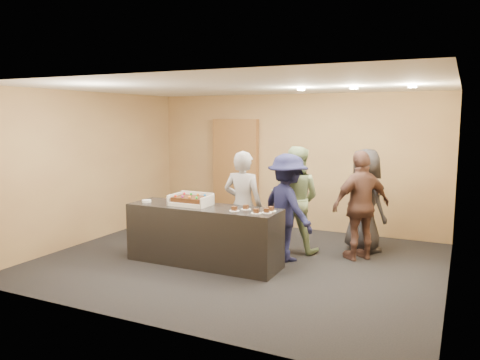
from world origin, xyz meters
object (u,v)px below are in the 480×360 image
(storage_cabinet, at_px, (236,171))
(serving_counter, at_px, (204,235))
(plate_stack, at_px, (147,201))
(person_navy_man, at_px, (287,207))
(person_dark_suit, at_px, (365,200))
(cake_box, at_px, (192,202))
(person_server_grey, at_px, (243,206))
(person_sage_man, at_px, (295,199))
(person_brown_extra, at_px, (361,205))
(sheet_cake, at_px, (191,199))

(storage_cabinet, bearing_deg, serving_counter, -73.53)
(storage_cabinet, distance_m, plate_stack, 2.87)
(person_navy_man, height_order, person_dark_suit, person_dark_suit)
(cake_box, height_order, person_server_grey, person_server_grey)
(serving_counter, height_order, person_sage_man, person_sage_man)
(storage_cabinet, bearing_deg, person_brown_extra, -26.72)
(plate_stack, bearing_deg, person_dark_suit, 31.19)
(person_server_grey, xyz_separation_m, person_sage_man, (0.58, 0.80, 0.02))
(person_navy_man, bearing_deg, person_server_grey, 59.07)
(sheet_cake, height_order, person_navy_man, person_navy_man)
(sheet_cake, distance_m, person_brown_extra, 2.68)
(storage_cabinet, bearing_deg, plate_stack, -93.52)
(person_brown_extra, bearing_deg, serving_counter, -15.28)
(person_server_grey, distance_m, person_sage_man, 0.99)
(serving_counter, height_order, cake_box, cake_box)
(cake_box, xyz_separation_m, person_dark_suit, (2.31, 1.75, -0.08))
(person_sage_man, distance_m, person_navy_man, 0.51)
(person_server_grey, bearing_deg, serving_counter, 41.35)
(sheet_cake, bearing_deg, person_navy_man, 29.65)
(serving_counter, bearing_deg, person_dark_suit, 40.04)
(person_brown_extra, xyz_separation_m, person_dark_suit, (-0.04, 0.48, -0.00))
(person_brown_extra, relative_size, person_dark_suit, 1.00)
(cake_box, xyz_separation_m, person_server_grey, (0.68, 0.43, -0.08))
(storage_cabinet, height_order, person_dark_suit, storage_cabinet)
(storage_cabinet, bearing_deg, cake_box, -77.75)
(serving_counter, height_order, person_brown_extra, person_brown_extra)
(serving_counter, distance_m, person_server_grey, 0.76)
(plate_stack, distance_m, person_server_grey, 1.55)
(cake_box, distance_m, person_brown_extra, 2.66)
(serving_counter, distance_m, person_brown_extra, 2.52)
(person_sage_man, height_order, person_dark_suit, person_sage_man)
(cake_box, relative_size, person_brown_extra, 0.35)
(cake_box, height_order, person_dark_suit, person_dark_suit)
(serving_counter, height_order, person_navy_man, person_navy_man)
(serving_counter, distance_m, plate_stack, 1.10)
(storage_cabinet, xyz_separation_m, sheet_cake, (0.60, -2.77, -0.11))
(plate_stack, xyz_separation_m, person_sage_man, (2.03, 1.34, -0.03))
(sheet_cake, height_order, plate_stack, sheet_cake)
(serving_counter, relative_size, person_brown_extra, 1.38)
(cake_box, height_order, person_navy_man, person_navy_man)
(sheet_cake, relative_size, person_brown_extra, 0.30)
(cake_box, bearing_deg, person_server_grey, 32.27)
(cake_box, bearing_deg, plate_stack, -171.64)
(serving_counter, xyz_separation_m, storage_cabinet, (-0.82, 2.77, 0.65))
(serving_counter, bearing_deg, person_brown_extra, 30.94)
(person_dark_suit, bearing_deg, person_server_grey, 80.60)
(person_server_grey, distance_m, person_brown_extra, 1.87)
(sheet_cake, relative_size, person_dark_suit, 0.30)
(person_server_grey, height_order, person_navy_man, person_server_grey)
(person_server_grey, relative_size, person_brown_extra, 1.00)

